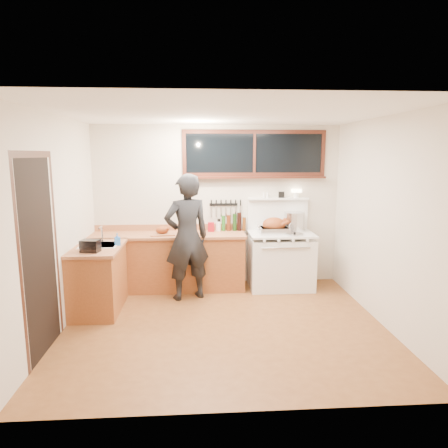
{
  "coord_description": "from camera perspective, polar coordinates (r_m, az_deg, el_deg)",
  "views": [
    {
      "loc": [
        -0.32,
        -4.76,
        2.13
      ],
      "look_at": [
        0.05,
        0.85,
        1.15
      ],
      "focal_mm": 32.0,
      "sensor_mm": 36.0,
      "label": 1
    }
  ],
  "objects": [
    {
      "name": "toaster",
      "position": [
        5.38,
        -18.56,
        -2.99
      ],
      "size": [
        0.25,
        0.2,
        0.16
      ],
      "color": "black",
      "rests_on": "counter_left"
    },
    {
      "name": "coffee_tin",
      "position": [
        6.45,
        -1.86,
        -0.42
      ],
      "size": [
        0.11,
        0.09,
        0.15
      ],
      "color": "maroon",
      "rests_on": "counter_back"
    },
    {
      "name": "ground_plane",
      "position": [
        5.23,
        0.07,
        -14.27
      ],
      "size": [
        4.0,
        3.5,
        0.02
      ],
      "primitive_type": "cube",
      "color": "brown"
    },
    {
      "name": "left_doorway",
      "position": [
        4.65,
        -24.79,
        -4.03
      ],
      "size": [
        0.02,
        1.04,
        2.17
      ],
      "color": "black",
      "rests_on": "ground"
    },
    {
      "name": "sink_unit",
      "position": [
        5.77,
        -17.33,
        -3.41
      ],
      "size": [
        0.5,
        0.45,
        0.37
      ],
      "color": "white",
      "rests_on": "counter_left"
    },
    {
      "name": "counter_back",
      "position": [
        6.45,
        -7.95,
        -5.26
      ],
      "size": [
        2.44,
        0.64,
        1.0
      ],
      "color": "brown",
      "rests_on": "ground"
    },
    {
      "name": "back_window",
      "position": [
        6.54,
        4.36,
        9.29
      ],
      "size": [
        2.32,
        0.13,
        0.77
      ],
      "color": "black",
      "rests_on": "room_shell"
    },
    {
      "name": "room_shell",
      "position": [
        4.79,
        0.08,
        4.14
      ],
      "size": [
        4.1,
        3.6,
        2.65
      ],
      "color": "beige",
      "rests_on": "ground"
    },
    {
      "name": "pot_lid",
      "position": [
        6.28,
        10.04,
        -1.44
      ],
      "size": [
        0.28,
        0.28,
        0.04
      ],
      "color": "silver",
      "rests_on": "vintage_stove"
    },
    {
      "name": "cutting_board",
      "position": [
        6.27,
        -8.77,
        -1.06
      ],
      "size": [
        0.4,
        0.33,
        0.13
      ],
      "color": "#9F623F",
      "rests_on": "counter_back"
    },
    {
      "name": "knife_strip",
      "position": [
        6.56,
        0.1,
        2.7
      ],
      "size": [
        0.52,
        0.03,
        0.28
      ],
      "color": "black",
      "rests_on": "room_shell"
    },
    {
      "name": "stockpot",
      "position": [
        6.58,
        9.98,
        0.34
      ],
      "size": [
        0.34,
        0.34,
        0.31
      ],
      "color": "silver",
      "rests_on": "vintage_stove"
    },
    {
      "name": "vintage_stove",
      "position": [
        6.53,
        8.06,
        -4.98
      ],
      "size": [
        1.02,
        0.74,
        1.57
      ],
      "color": "white",
      "rests_on": "ground"
    },
    {
      "name": "soap_bottle",
      "position": [
        5.66,
        -15.0,
        -2.13
      ],
      "size": [
        0.1,
        0.1,
        0.17
      ],
      "color": "blue",
      "rests_on": "counter_left"
    },
    {
      "name": "roast_turkey",
      "position": [
        6.35,
        7.17,
        -0.41
      ],
      "size": [
        0.5,
        0.36,
        0.26
      ],
      "color": "silver",
      "rests_on": "vintage_stove"
    },
    {
      "name": "bottle_cluster",
      "position": [
        6.51,
        1.25,
        0.17
      ],
      "size": [
        0.47,
        0.07,
        0.3
      ],
      "color": "black",
      "rests_on": "counter_back"
    },
    {
      "name": "pitcher",
      "position": [
        6.49,
        -0.84,
        -0.34
      ],
      "size": [
        0.11,
        0.11,
        0.15
      ],
      "color": "white",
      "rests_on": "counter_back"
    },
    {
      "name": "counter_left",
      "position": [
        5.81,
        -17.49,
        -7.38
      ],
      "size": [
        0.64,
        1.09,
        0.9
      ],
      "color": "brown",
      "rests_on": "ground"
    },
    {
      "name": "saucepan",
      "position": [
        6.63,
        7.31,
        -0.28
      ],
      "size": [
        0.22,
        0.32,
        0.14
      ],
      "color": "silver",
      "rests_on": "vintage_stove"
    },
    {
      "name": "man",
      "position": [
        5.88,
        -5.31,
        -1.91
      ],
      "size": [
        0.79,
        0.66,
        1.86
      ],
      "color": "black",
      "rests_on": "ground"
    }
  ]
}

